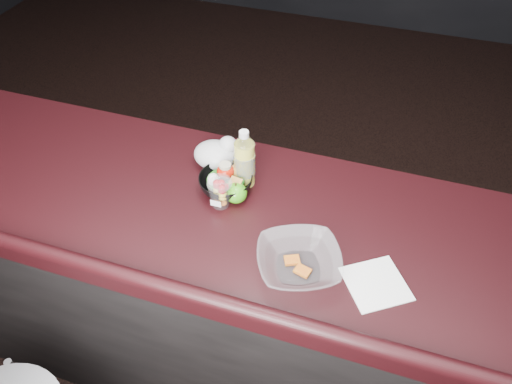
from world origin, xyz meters
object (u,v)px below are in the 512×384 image
lemonade_bottle (245,162)px  fruit_cup (220,191)px  takeout_bowl (299,261)px  green_apple (236,193)px  snack_bowl (225,182)px

lemonade_bottle → fruit_cup: bearing=-107.9°
takeout_bowl → fruit_cup: bearing=150.5°
green_apple → takeout_bowl: (0.26, -0.20, -0.00)m
green_apple → lemonade_bottle: bearing=91.2°
fruit_cup → snack_bowl: fruit_cup is taller
fruit_cup → takeout_bowl: 0.35m
green_apple → takeout_bowl: green_apple is taller
lemonade_bottle → takeout_bowl: size_ratio=0.68×
lemonade_bottle → green_apple: bearing=-88.8°
fruit_cup → green_apple: bearing=37.6°
fruit_cup → takeout_bowl: (0.30, -0.17, -0.03)m
fruit_cup → green_apple: (0.04, 0.03, -0.03)m
takeout_bowl → lemonade_bottle: bearing=131.9°
fruit_cup → snack_bowl: bearing=98.3°
lemonade_bottle → green_apple: size_ratio=2.83×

